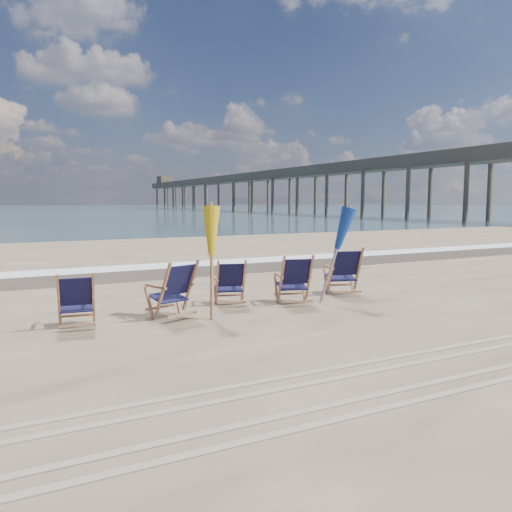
# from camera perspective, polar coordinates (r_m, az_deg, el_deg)

# --- Properties ---
(ocean) EXTENTS (400.00, 400.00, 0.00)m
(ocean) POSITION_cam_1_polar(r_m,az_deg,el_deg) (135.15, -24.85, 4.86)
(ocean) COLOR #38535D
(ocean) RESTS_ON ground
(surf_foam) EXTENTS (200.00, 1.40, 0.01)m
(surf_foam) POSITION_cam_1_polar(r_m,az_deg,el_deg) (16.17, -9.77, -1.04)
(surf_foam) COLOR silver
(surf_foam) RESTS_ON ground
(wet_sand_strip) EXTENTS (200.00, 2.60, 0.00)m
(wet_sand_strip) POSITION_cam_1_polar(r_m,az_deg,el_deg) (14.76, -8.06, -1.71)
(wet_sand_strip) COLOR #42362A
(wet_sand_strip) RESTS_ON ground
(tire_tracks) EXTENTS (80.00, 1.30, 0.01)m
(tire_tracks) POSITION_cam_1_polar(r_m,az_deg,el_deg) (6.63, 20.29, -12.01)
(tire_tracks) COLOR gray
(tire_tracks) RESTS_ON ground
(beach_chair_0) EXTENTS (0.68, 0.74, 0.93)m
(beach_chair_0) POSITION_cam_1_polar(r_m,az_deg,el_deg) (8.44, -18.07, -4.79)
(beach_chair_0) COLOR #121133
(beach_chair_0) RESTS_ON ground
(beach_chair_1) EXTENTS (0.88, 0.94, 1.05)m
(beach_chair_1) POSITION_cam_1_polar(r_m,az_deg,el_deg) (8.88, -7.47, -3.61)
(beach_chair_1) COLOR #121133
(beach_chair_1) RESTS_ON ground
(beach_chair_2) EXTENTS (0.75, 0.80, 0.93)m
(beach_chair_2) POSITION_cam_1_polar(r_m,az_deg,el_deg) (9.75, -1.39, -3.02)
(beach_chair_2) COLOR #121133
(beach_chair_2) RESTS_ON ground
(beach_chair_3) EXTENTS (0.82, 0.88, 1.02)m
(beach_chair_3) POSITION_cam_1_polar(r_m,az_deg,el_deg) (9.87, 6.15, -2.67)
(beach_chair_3) COLOR #121133
(beach_chair_3) RESTS_ON ground
(beach_chair_4) EXTENTS (0.88, 0.94, 1.08)m
(beach_chair_4) POSITION_cam_1_polar(r_m,az_deg,el_deg) (11.02, 11.66, -1.67)
(beach_chair_4) COLOR #121133
(beach_chair_4) RESTS_ON ground
(umbrella_yellow) EXTENTS (0.30, 0.30, 1.94)m
(umbrella_yellow) POSITION_cam_1_polar(r_m,az_deg,el_deg) (8.59, -5.13, 2.18)
(umbrella_yellow) COLOR #B0724E
(umbrella_yellow) RESTS_ON ground
(umbrella_blue) EXTENTS (0.30, 0.30, 1.96)m
(umbrella_blue) POSITION_cam_1_polar(r_m,az_deg,el_deg) (10.03, 8.91, 2.83)
(umbrella_blue) COLOR #A5A5AD
(umbrella_blue) RESTS_ON ground
(fishing_pier) EXTENTS (4.40, 140.00, 9.30)m
(fishing_pier) POSITION_cam_1_polar(r_m,az_deg,el_deg) (91.63, 1.04, 7.94)
(fishing_pier) COLOR brown
(fishing_pier) RESTS_ON ground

